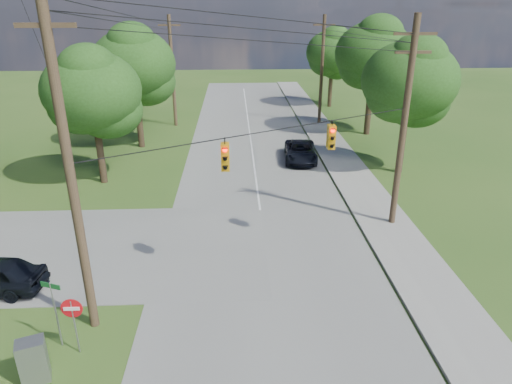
{
  "coord_description": "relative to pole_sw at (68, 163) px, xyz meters",
  "views": [
    {
      "loc": [
        0.63,
        -13.43,
        10.85
      ],
      "look_at": [
        1.52,
        5.0,
        3.22
      ],
      "focal_mm": 32.0,
      "sensor_mm": 36.0,
      "label": 1
    }
  ],
  "objects": [
    {
      "name": "ground",
      "position": [
        4.6,
        -0.4,
        -6.23
      ],
      "size": [
        140.0,
        140.0,
        0.0
      ],
      "primitive_type": "plane",
      "color": "#30541C",
      "rests_on": "ground"
    },
    {
      "name": "main_road",
      "position": [
        6.6,
        4.6,
        -6.21
      ],
      "size": [
        10.0,
        100.0,
        0.03
      ],
      "primitive_type": "cube",
      "color": "gray",
      "rests_on": "ground"
    },
    {
      "name": "sidewalk_east",
      "position": [
        13.3,
        4.6,
        -6.17
      ],
      "size": [
        2.6,
        100.0,
        0.12
      ],
      "primitive_type": "cube",
      "color": "gray",
      "rests_on": "ground"
    },
    {
      "name": "pole_sw",
      "position": [
        0.0,
        0.0,
        0.0
      ],
      "size": [
        2.0,
        0.32,
        12.0
      ],
      "color": "brown",
      "rests_on": "ground"
    },
    {
      "name": "pole_ne",
      "position": [
        13.5,
        7.6,
        -0.76
      ],
      "size": [
        2.0,
        0.32,
        10.5
      ],
      "color": "brown",
      "rests_on": "ground"
    },
    {
      "name": "pole_north_e",
      "position": [
        13.5,
        29.6,
        -1.1
      ],
      "size": [
        2.0,
        0.32,
        10.0
      ],
      "color": "brown",
      "rests_on": "ground"
    },
    {
      "name": "pole_north_w",
      "position": [
        -0.4,
        29.6,
        -1.1
      ],
      "size": [
        2.0,
        0.32,
        10.0
      ],
      "color": "brown",
      "rests_on": "ground"
    },
    {
      "name": "power_lines",
      "position": [
        6.1,
        11.14,
        2.93
      ],
      "size": [
        13.93,
        29.62,
        4.93
      ],
      "color": "black",
      "rests_on": "ground"
    },
    {
      "name": "traffic_signals",
      "position": [
        7.15,
        4.03,
        -0.73
      ],
      "size": [
        4.91,
        3.27,
        1.05
      ],
      "color": "orange",
      "rests_on": "ground"
    },
    {
      "name": "tree_w_near",
      "position": [
        -3.4,
        14.6,
        -0.3
      ],
      "size": [
        6.0,
        6.0,
        8.4
      ],
      "color": "#483724",
      "rests_on": "ground"
    },
    {
      "name": "tree_w_mid",
      "position": [
        -2.4,
        22.6,
        0.35
      ],
      "size": [
        6.4,
        6.4,
        9.22
      ],
      "color": "#483724",
      "rests_on": "ground"
    },
    {
      "name": "tree_w_far",
      "position": [
        -4.4,
        32.6,
        0.02
      ],
      "size": [
        6.0,
        6.0,
        8.73
      ],
      "color": "#483724",
      "rests_on": "ground"
    },
    {
      "name": "tree_e_near",
      "position": [
        16.6,
        15.6,
        0.02
      ],
      "size": [
        6.2,
        6.2,
        8.81
      ],
      "color": "#483724",
      "rests_on": "ground"
    },
    {
      "name": "tree_e_mid",
      "position": [
        17.1,
        25.6,
        0.68
      ],
      "size": [
        6.6,
        6.6,
        9.64
      ],
      "color": "#483724",
      "rests_on": "ground"
    },
    {
      "name": "tree_e_far",
      "position": [
        16.1,
        37.6,
        -0.31
      ],
      "size": [
        5.8,
        5.8,
        8.32
      ],
      "color": "#483724",
      "rests_on": "ground"
    },
    {
      "name": "car_main_north",
      "position": [
        10.1,
        18.4,
        -5.51
      ],
      "size": [
        2.66,
        5.09,
        1.37
      ],
      "primitive_type": "imported",
      "rotation": [
        0.0,
        0.0,
        -0.08
      ],
      "color": "black",
      "rests_on": "main_road"
    },
    {
      "name": "control_cabinet",
      "position": [
        -1.06,
        -2.6,
        -5.49
      ],
      "size": [
        0.97,
        0.84,
        1.48
      ],
      "primitive_type": "cube",
      "rotation": [
        0.0,
        0.0,
        0.36
      ],
      "color": "gray",
      "rests_on": "ground"
    },
    {
      "name": "do_not_enter_sign",
      "position": [
        -0.12,
        -1.41,
        -4.66
      ],
      "size": [
        0.71,
        0.08,
        2.12
      ],
      "rotation": [
        0.0,
        0.0,
        -0.01
      ],
      "color": "gray",
      "rests_on": "ground"
    },
    {
      "name": "street_name_sign",
      "position": [
        -0.82,
        -1.05,
        -4.61
      ],
      "size": [
        0.71,
        0.3,
        2.51
      ],
      "rotation": [
        0.0,
        0.0,
        -0.37
      ],
      "color": "gray",
      "rests_on": "ground"
    }
  ]
}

